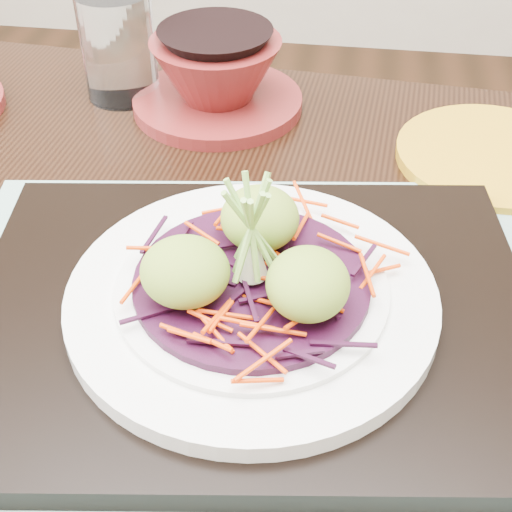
# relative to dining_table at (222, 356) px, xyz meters

# --- Properties ---
(dining_table) EXTENTS (1.15, 0.81, 0.69)m
(dining_table) POSITION_rel_dining_table_xyz_m (0.00, 0.00, 0.00)
(dining_table) COLOR black
(dining_table) RESTS_ON ground
(placemat) EXTENTS (0.50, 0.41, 0.00)m
(placemat) POSITION_rel_dining_table_xyz_m (0.03, -0.05, 0.09)
(placemat) COLOR gray
(placemat) RESTS_ON dining_table
(serving_tray) EXTENTS (0.43, 0.35, 0.02)m
(serving_tray) POSITION_rel_dining_table_xyz_m (0.03, -0.05, 0.10)
(serving_tray) COLOR black
(serving_tray) RESTS_ON placemat
(white_plate) EXTENTS (0.26, 0.26, 0.02)m
(white_plate) POSITION_rel_dining_table_xyz_m (0.03, -0.05, 0.12)
(white_plate) COLOR silver
(white_plate) RESTS_ON serving_tray
(cabbage_bed) EXTENTS (0.16, 0.16, 0.01)m
(cabbage_bed) POSITION_rel_dining_table_xyz_m (0.03, -0.05, 0.13)
(cabbage_bed) COLOR #2D0922
(cabbage_bed) RESTS_ON white_plate
(carrot_julienne) EXTENTS (0.20, 0.20, 0.01)m
(carrot_julienne) POSITION_rel_dining_table_xyz_m (0.03, -0.05, 0.14)
(carrot_julienne) COLOR #D93803
(carrot_julienne) RESTS_ON cabbage_bed
(guacamole_scoops) EXTENTS (0.14, 0.12, 0.04)m
(guacamole_scoops) POSITION_rel_dining_table_xyz_m (0.03, -0.05, 0.16)
(guacamole_scoops) COLOR olive
(guacamole_scoops) RESTS_ON cabbage_bed
(scallion_garnish) EXTENTS (0.06, 0.06, 0.09)m
(scallion_garnish) POSITION_rel_dining_table_xyz_m (0.03, -0.05, 0.18)
(scallion_garnish) COLOR #7BB147
(scallion_garnish) RESTS_ON cabbage_bed
(water_glass) EXTENTS (0.10, 0.10, 0.11)m
(water_glass) POSITION_rel_dining_table_xyz_m (-0.16, 0.28, 0.15)
(water_glass) COLOR white
(water_glass) RESTS_ON dining_table
(terracotta_bowl_set) EXTENTS (0.21, 0.21, 0.07)m
(terracotta_bowl_set) POSITION_rel_dining_table_xyz_m (-0.05, 0.27, 0.12)
(terracotta_bowl_set) COLOR #5B1615
(terracotta_bowl_set) RESTS_ON dining_table
(yellow_plate) EXTENTS (0.23, 0.23, 0.01)m
(yellow_plate) POSITION_rel_dining_table_xyz_m (0.23, 0.20, 0.10)
(yellow_plate) COLOR #AA7812
(yellow_plate) RESTS_ON dining_table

